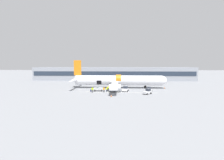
{
  "coord_description": "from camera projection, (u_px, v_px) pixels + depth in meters",
  "views": [
    {
      "loc": [
        3.05,
        -47.17,
        8.21
      ],
      "look_at": [
        0.67,
        5.68,
        3.24
      ],
      "focal_mm": 24.0,
      "sensor_mm": 36.0,
      "label": 1
    }
  ],
  "objects": [
    {
      "name": "apron_marking_line",
      "position": [
        121.0,
        92.0,
        46.55
      ],
      "size": [
        22.41,
        1.4,
        0.01
      ],
      "color": "silver",
      "rests_on": "ground_plane"
    },
    {
      "name": "baggage_tug_rear",
      "position": [
        149.0,
        89.0,
        48.82
      ],
      "size": [
        1.81,
        2.34,
        1.41
      ],
      "color": "white",
      "rests_on": "ground_plane"
    },
    {
      "name": "baggage_tug_lead",
      "position": [
        125.0,
        89.0,
        48.43
      ],
      "size": [
        2.41,
        3.2,
        1.64
      ],
      "color": "silver",
      "rests_on": "ground_plane"
    },
    {
      "name": "suitcase_on_tarmac_upright",
      "position": [
        91.0,
        91.0,
        47.59
      ],
      "size": [
        0.43,
        0.38,
        0.8
      ],
      "color": "#1E2347",
      "rests_on": "ground_plane"
    },
    {
      "name": "ground_crew_loader_a",
      "position": [
        104.0,
        89.0,
        46.72
      ],
      "size": [
        0.6,
        0.43,
        1.72
      ],
      "color": "#2D2D33",
      "rests_on": "ground_plane"
    },
    {
      "name": "baggage_cart_loading",
      "position": [
        98.0,
        89.0,
        48.94
      ],
      "size": [
        4.15,
        2.24,
        1.19
      ],
      "color": "#B7BABF",
      "rests_on": "ground_plane"
    },
    {
      "name": "ground_crew_supervisor",
      "position": [
        108.0,
        88.0,
        48.89
      ],
      "size": [
        0.55,
        0.55,
        1.72
      ],
      "color": "black",
      "rests_on": "ground_plane"
    },
    {
      "name": "airplane",
      "position": [
        117.0,
        81.0,
        55.4
      ],
      "size": [
        35.62,
        31.61,
        10.31
      ],
      "color": "silver",
      "rests_on": "ground_plane"
    },
    {
      "name": "baggage_tug_mid",
      "position": [
        147.0,
        92.0,
        43.63
      ],
      "size": [
        2.86,
        2.84,
        1.64
      ],
      "color": "silver",
      "rests_on": "ground_plane"
    },
    {
      "name": "ground_crew_helper",
      "position": [
        107.0,
        89.0,
        47.24
      ],
      "size": [
        0.46,
        0.53,
        1.55
      ],
      "color": "#1E2338",
      "rests_on": "ground_plane"
    },
    {
      "name": "ground_plane",
      "position": [
        109.0,
        92.0,
        47.82
      ],
      "size": [
        500.0,
        500.0,
        0.0
      ],
      "primitive_type": "plane",
      "color": "gray"
    },
    {
      "name": "ground_crew_loader_b",
      "position": [
        109.0,
        88.0,
        50.53
      ],
      "size": [
        0.55,
        0.57,
        1.74
      ],
      "color": "#2D2D33",
      "rests_on": "ground_plane"
    },
    {
      "name": "safety_cone_nose",
      "position": [
        165.0,
        88.0,
        54.51
      ],
      "size": [
        0.46,
        0.46,
        0.69
      ],
      "color": "black",
      "rests_on": "ground_plane"
    },
    {
      "name": "terminal_strip",
      "position": [
        114.0,
        74.0,
        87.9
      ],
      "size": [
        90.47,
        13.18,
        7.39
      ],
      "color": "gray",
      "rests_on": "ground_plane"
    },
    {
      "name": "safety_cone_engine_left",
      "position": [
        111.0,
        96.0,
        39.87
      ],
      "size": [
        0.45,
        0.45,
        0.63
      ],
      "color": "black",
      "rests_on": "ground_plane"
    },
    {
      "name": "ground_crew_driver",
      "position": [
        92.0,
        90.0,
        46.42
      ],
      "size": [
        0.6,
        0.4,
        1.73
      ],
      "color": "#2D2D33",
      "rests_on": "ground_plane"
    }
  ]
}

